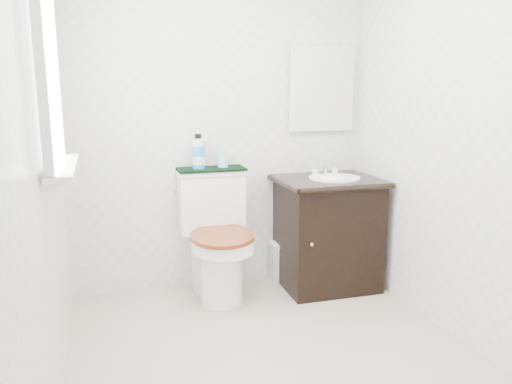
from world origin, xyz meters
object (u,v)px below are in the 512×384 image
toilet (216,243)px  vanity (327,230)px  trash_bin (284,261)px  cup (223,160)px  mouthwash_bottle (198,153)px

toilet → vanity: 0.83m
trash_bin → cup: (-0.47, 0.01, 0.80)m
toilet → trash_bin: toilet is taller
vanity → mouthwash_bottle: (-0.92, 0.19, 0.58)m
vanity → toilet: bearing=175.9°
mouthwash_bottle → trash_bin: bearing=1.0°
toilet → vanity: vanity is taller
trash_bin → toilet: bearing=-166.2°
mouthwash_bottle → vanity: bearing=-11.4°
mouthwash_bottle → cup: 0.19m
mouthwash_bottle → cup: (0.18, 0.02, -0.06)m
trash_bin → mouthwash_bottle: 1.08m
mouthwash_bottle → cup: size_ratio=2.59×
toilet → mouthwash_bottle: size_ratio=3.66×
vanity → cup: cup is taller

